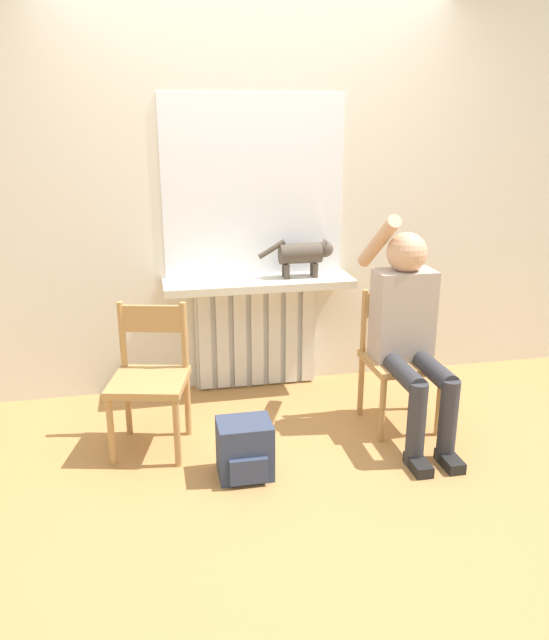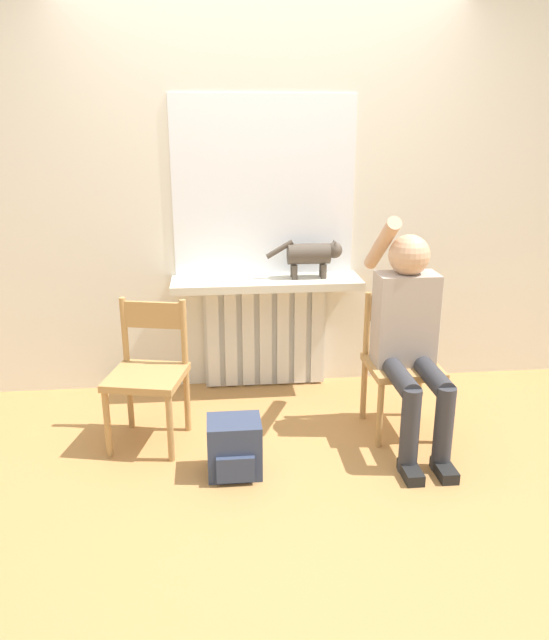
% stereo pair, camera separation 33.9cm
% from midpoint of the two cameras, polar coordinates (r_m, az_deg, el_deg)
% --- Properties ---
extents(ground_plane, '(12.00, 12.00, 0.00)m').
position_cam_midpoint_polar(ground_plane, '(3.38, -1.05, -13.69)').
color(ground_plane, '#B27F47').
extents(wall_with_window, '(7.00, 0.06, 2.70)m').
position_cam_midpoint_polar(wall_with_window, '(4.11, -4.40, 12.02)').
color(wall_with_window, silver).
rests_on(wall_with_window, ground_plane).
extents(radiator, '(0.83, 0.08, 0.73)m').
position_cam_midpoint_polar(radiator, '(4.25, -3.95, -1.38)').
color(radiator, silver).
rests_on(radiator, ground_plane).
extents(windowsill, '(1.22, 0.33, 0.05)m').
position_cam_midpoint_polar(windowsill, '(4.03, -3.84, 3.34)').
color(windowsill, beige).
rests_on(windowsill, radiator).
extents(window_glass, '(1.17, 0.01, 1.14)m').
position_cam_midpoint_polar(window_glass, '(4.08, -4.34, 12.00)').
color(window_glass, white).
rests_on(window_glass, windowsill).
extents(chair_left, '(0.48, 0.48, 0.81)m').
position_cam_midpoint_polar(chair_left, '(3.53, -14.04, -5.07)').
color(chair_left, '#B2844C').
rests_on(chair_left, ground_plane).
extents(chair_right, '(0.41, 0.41, 0.81)m').
position_cam_midpoint_polar(chair_right, '(3.74, 8.75, -3.39)').
color(chair_right, '#B2844C').
rests_on(chair_right, ground_plane).
extents(person, '(0.36, 1.02, 1.28)m').
position_cam_midpoint_polar(person, '(3.56, 9.58, -0.61)').
color(person, '#333338').
rests_on(person, ground_plane).
extents(cat, '(0.50, 0.13, 0.25)m').
position_cam_midpoint_polar(cat, '(4.05, 0.31, 6.08)').
color(cat, '#4C4238').
rests_on(cat, windowsill).
extents(backpack, '(0.28, 0.25, 0.30)m').
position_cam_midpoint_polar(backpack, '(3.29, -5.75, -11.75)').
color(backpack, '#333D56').
rests_on(backpack, ground_plane).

